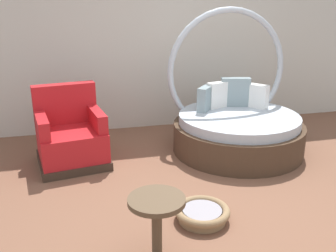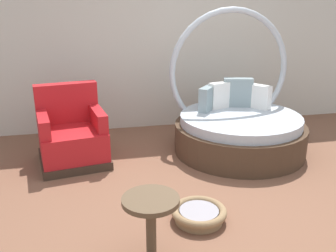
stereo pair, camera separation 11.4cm
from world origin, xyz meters
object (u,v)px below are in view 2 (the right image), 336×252
Objects in this scene: pet_basket at (199,214)px; red_armchair at (72,136)px; side_table at (151,209)px; round_daybed at (238,124)px.

red_armchair is at bearing 125.40° from pet_basket.
side_table is (-0.51, -0.40, 0.35)m from pet_basket.
red_armchair is 2.12m from side_table.
red_armchair reaches higher than pet_basket.
pet_basket is (1.15, -1.62, -0.26)m from red_armchair.
pet_basket is (-1.00, -1.56, -0.29)m from round_daybed.
side_table is (0.64, -2.02, 0.10)m from red_armchair.
round_daybed is 2.47m from side_table.
round_daybed is 1.88m from pet_basket.
pet_basket is 0.74m from side_table.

